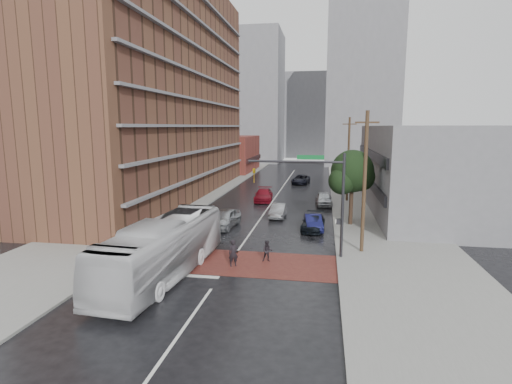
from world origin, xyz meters
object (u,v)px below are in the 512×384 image
Objects in this scene: pedestrian_a at (233,253)px; car_travel_a at (225,218)px; transit_bus at (164,248)px; car_travel_c at (264,195)px; car_travel_b at (278,211)px; suv_travel at (301,179)px; car_parked_near at (313,222)px; pedestrian_b at (267,251)px; car_parked_far at (324,199)px; car_parked_mid at (313,222)px.

car_travel_a is at bearing 83.44° from pedestrian_a.
transit_bus is 25.44m from car_travel_c.
suv_travel reaches higher than car_travel_b.
transit_bus is at bearing -131.36° from car_parked_near.
transit_bus is 8.72× the size of pedestrian_b.
car_parked_far is at bearing 78.27° from car_parked_near.
car_travel_b is 5.63m from car_parked_mid.
car_travel_b reaches higher than car_parked_mid.
car_parked_far reaches higher than car_travel_c.
car_parked_near is (6.32, -12.72, -0.07)m from car_travel_c.
car_travel_a is 7.85m from car_parked_mid.
pedestrian_b reaches higher than car_parked_near.
car_travel_a is at bearing -172.00° from car_parked_mid.
transit_bus is at bearing -91.21° from suv_travel.
car_travel_a is at bearing 90.85° from transit_bus.
car_travel_c is at bearing 89.72° from car_travel_a.
suv_travel is at bearing 86.17° from car_travel_a.
pedestrian_b is at bearing 36.76° from transit_bus.
pedestrian_b is at bearing -104.31° from car_parked_far.
car_travel_c is at bearing 120.41° from car_parked_mid.
car_parked_near is (2.74, -28.27, -0.04)m from suv_travel.
suv_travel is (0.03, 37.19, -0.02)m from pedestrian_b.
car_parked_far is at bearing 72.71° from transit_bus.
car_parked_near is 0.89× the size of car_parked_mid.
transit_bus is 2.57× the size of car_travel_a.
car_travel_b is at bearing -85.19° from suv_travel.
car_travel_a is at bearing -100.51° from car_travel_c.
suv_travel is 28.40m from car_parked_mid.
car_travel_c is 14.21m from car_parked_near.
car_parked_far is (3.64, 20.31, 0.04)m from pedestrian_b.
car_travel_c is 1.11× the size of car_parked_mid.
pedestrian_b is 9.35m from car_parked_mid.
car_parked_far is at bearing 51.31° from pedestrian_a.
car_parked_near is at bearing 10.19° from car_travel_a.
pedestrian_a reaches higher than car_travel_b.
car_parked_near is at bearing 62.79° from pedestrian_b.
transit_bus is at bearing -120.00° from car_parked_mid.
car_parked_mid is at bearing -77.65° from suv_travel.
pedestrian_a is 0.43× the size of car_parked_near.
transit_bus reaches higher than car_travel_c.
car_travel_b is 0.91× the size of car_parked_far.
pedestrian_b is 9.78m from car_travel_a.
pedestrian_b is at bearing -114.62° from car_parked_near.
car_travel_c is at bearing 165.27° from car_parked_far.
car_travel_b is 23.93m from suv_travel.
transit_bus is 6.88m from pedestrian_b.
car_travel_c is at bearing 89.35° from pedestrian_b.
car_parked_near is at bearing 40.83° from pedestrian_a.
pedestrian_b is 37.19m from suv_travel.
car_travel_a is at bearing -130.24° from car_parked_far.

